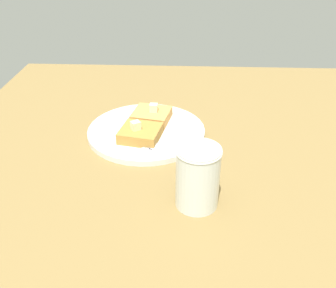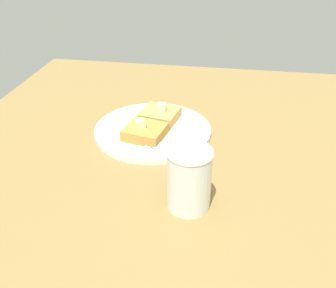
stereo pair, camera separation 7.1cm
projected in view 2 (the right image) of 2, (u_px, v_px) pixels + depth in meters
table_surface at (190, 161)px, 76.29cm from camera, size 105.41×105.41×2.64cm
plate at (153, 130)px, 83.32cm from camera, size 25.83×25.83×1.25cm
toast_slice_left at (145, 132)px, 79.11cm from camera, size 9.15×9.43×2.32cm
toast_slice_middle at (160, 115)px, 85.77cm from camera, size 9.15×9.43×2.32cm
butter_pat_primary at (140, 124)px, 77.83cm from camera, size 2.34×2.39×1.80cm
butter_pat_secondary at (162, 107)px, 84.61cm from camera, size 1.70×1.87×1.80cm
fork at (168, 143)px, 77.20cm from camera, size 11.18×13.34×0.36cm
syrup_jar at (189, 181)px, 60.11cm from camera, size 7.36×7.36×10.81cm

